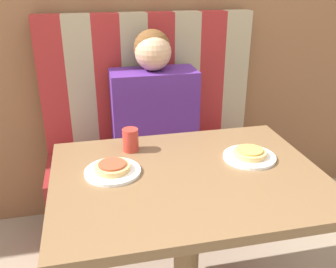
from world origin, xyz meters
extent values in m
cube|color=maroon|center=(0.00, 0.67, 0.23)|extent=(1.14, 0.45, 0.47)
cube|color=maroon|center=(-0.50, 0.85, 0.83)|extent=(0.14, 0.09, 0.73)
cube|color=tan|center=(-0.36, 0.85, 0.83)|extent=(0.14, 0.09, 0.73)
cube|color=maroon|center=(-0.21, 0.85, 0.83)|extent=(0.14, 0.09, 0.73)
cube|color=tan|center=(-0.07, 0.85, 0.83)|extent=(0.14, 0.09, 0.73)
cube|color=maroon|center=(0.07, 0.85, 0.83)|extent=(0.14, 0.09, 0.73)
cube|color=tan|center=(0.21, 0.85, 0.83)|extent=(0.14, 0.09, 0.73)
cube|color=maroon|center=(0.36, 0.85, 0.83)|extent=(0.14, 0.09, 0.73)
cube|color=tan|center=(0.50, 0.85, 0.83)|extent=(0.14, 0.09, 0.73)
cube|color=brown|center=(0.00, 0.00, 0.70)|extent=(0.97, 0.74, 0.03)
cylinder|color=brown|center=(0.00, 0.00, 0.34)|extent=(0.10, 0.10, 0.69)
cube|color=#4C237A|center=(0.00, 0.67, 0.70)|extent=(0.43, 0.21, 0.47)
sphere|color=tan|center=(0.00, 0.67, 1.03)|extent=(0.18, 0.18, 0.18)
sphere|color=brown|center=(0.00, 0.69, 1.04)|extent=(0.18, 0.18, 0.18)
cylinder|color=white|center=(-0.26, 0.07, 0.73)|extent=(0.20, 0.20, 0.01)
cylinder|color=white|center=(0.26, 0.07, 0.73)|extent=(0.20, 0.20, 0.01)
cylinder|color=tan|center=(-0.26, 0.07, 0.74)|extent=(0.13, 0.13, 0.02)
cylinder|color=#AD472D|center=(-0.26, 0.07, 0.76)|extent=(0.10, 0.10, 0.01)
cylinder|color=tan|center=(0.26, 0.07, 0.74)|extent=(0.13, 0.13, 0.02)
cylinder|color=gold|center=(0.26, 0.07, 0.76)|extent=(0.10, 0.10, 0.01)
cylinder|color=#B23328|center=(-0.18, 0.24, 0.77)|extent=(0.06, 0.06, 0.09)
camera|label=1|loc=(-0.33, -1.13, 1.39)|focal=40.00mm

